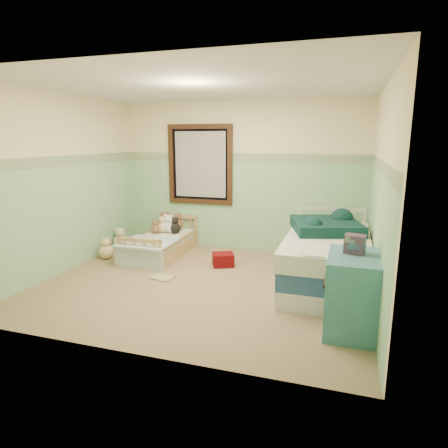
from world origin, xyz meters
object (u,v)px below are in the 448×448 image
(red_pillow, at_px, (223,260))
(twin_bed_frame, at_px, (326,277))
(plush_floor_cream, at_px, (121,242))
(plush_floor_tan, at_px, (107,252))
(floor_book, at_px, (162,278))
(toddler_bed_frame, at_px, (161,249))
(dresser, at_px, (351,293))

(red_pillow, bearing_deg, twin_bed_frame, -12.79)
(plush_floor_cream, xyz_separation_m, plush_floor_tan, (0.08, -0.53, -0.01))
(plush_floor_cream, relative_size, floor_book, 0.91)
(red_pillow, height_order, floor_book, red_pillow)
(plush_floor_cream, height_order, red_pillow, plush_floor_cream)
(toddler_bed_frame, distance_m, twin_bed_frame, 2.75)
(plush_floor_cream, bearing_deg, floor_book, -39.29)
(toddler_bed_frame, xyz_separation_m, twin_bed_frame, (2.68, -0.60, 0.02))
(plush_floor_tan, xyz_separation_m, dresser, (3.71, -1.31, 0.27))
(plush_floor_cream, bearing_deg, dresser, -25.94)
(plush_floor_cream, xyz_separation_m, twin_bed_frame, (3.49, -0.66, -0.02))
(toddler_bed_frame, bearing_deg, plush_floor_tan, -147.40)
(dresser, bearing_deg, plush_floor_cream, 154.06)
(toddler_bed_frame, distance_m, plush_floor_tan, 0.87)
(dresser, bearing_deg, floor_book, 163.06)
(dresser, bearing_deg, toddler_bed_frame, 149.18)
(plush_floor_tan, bearing_deg, twin_bed_frame, -2.14)
(plush_floor_tan, distance_m, dresser, 3.95)
(red_pillow, distance_m, floor_book, 1.01)
(plush_floor_cream, relative_size, twin_bed_frame, 0.13)
(plush_floor_cream, relative_size, plush_floor_tan, 1.13)
(plush_floor_tan, xyz_separation_m, twin_bed_frame, (3.41, -0.13, -0.01))
(plush_floor_cream, xyz_separation_m, red_pillow, (1.97, -0.32, -0.03))
(toddler_bed_frame, xyz_separation_m, plush_floor_tan, (-0.73, -0.47, 0.02))
(plush_floor_cream, relative_size, red_pillow, 0.85)
(red_pillow, bearing_deg, floor_book, -128.64)
(plush_floor_tan, relative_size, floor_book, 0.81)
(plush_floor_cream, distance_m, floor_book, 1.74)
(twin_bed_frame, xyz_separation_m, red_pillow, (-1.52, 0.35, -0.01))
(twin_bed_frame, bearing_deg, floor_book, -168.51)
(plush_floor_tan, relative_size, twin_bed_frame, 0.12)
(twin_bed_frame, bearing_deg, plush_floor_cream, 169.28)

